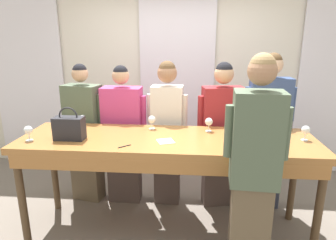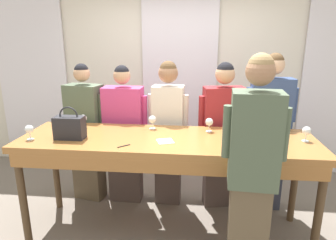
{
  "view_description": "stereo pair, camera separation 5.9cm",
  "coord_description": "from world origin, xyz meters",
  "px_view_note": "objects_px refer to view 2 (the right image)",
  "views": [
    {
      "loc": [
        0.23,
        -2.65,
        1.94
      ],
      "look_at": [
        0.0,
        0.08,
        1.17
      ],
      "focal_mm": 32.0,
      "sensor_mm": 36.0,
      "label": 1
    },
    {
      "loc": [
        0.29,
        -2.65,
        1.94
      ],
      "look_at": [
        0.0,
        0.08,
        1.17
      ],
      "focal_mm": 32.0,
      "sensor_mm": 36.0,
      "label": 2
    }
  ],
  "objects_px": {
    "wine_glass_center_right": "(83,119)",
    "guest_navy_coat": "(269,132)",
    "wine_glass_front_right": "(209,122)",
    "guest_olive_jacket": "(86,133)",
    "wine_glass_front_mid": "(307,131)",
    "host_pouring": "(252,175)",
    "guest_pink_top": "(124,135)",
    "tasting_bar": "(167,148)",
    "wine_glass_center_left": "(73,122)",
    "handbag": "(70,127)",
    "guest_cream_sweater": "(168,131)",
    "wine_glass_center_mid": "(152,120)",
    "wine_glass_front_left": "(29,130)",
    "guest_striped_shirt": "(222,134)",
    "wine_bottle": "(260,120)"
  },
  "relations": [
    {
      "from": "wine_glass_front_mid",
      "to": "guest_olive_jacket",
      "type": "xyz_separation_m",
      "value": [
        -2.29,
        0.56,
        -0.28
      ]
    },
    {
      "from": "wine_glass_front_mid",
      "to": "guest_navy_coat",
      "type": "height_order",
      "value": "guest_navy_coat"
    },
    {
      "from": "wine_glass_front_mid",
      "to": "host_pouring",
      "type": "relative_size",
      "value": 0.07
    },
    {
      "from": "wine_glass_center_left",
      "to": "wine_glass_center_right",
      "type": "distance_m",
      "value": 0.15
    },
    {
      "from": "wine_glass_center_left",
      "to": "tasting_bar",
      "type": "bearing_deg",
      "value": -6.88
    },
    {
      "from": "guest_olive_jacket",
      "to": "host_pouring",
      "type": "xyz_separation_m",
      "value": [
        1.72,
        -1.18,
        0.12
      ]
    },
    {
      "from": "wine_glass_center_mid",
      "to": "guest_navy_coat",
      "type": "bearing_deg",
      "value": 14.68
    },
    {
      "from": "wine_glass_center_right",
      "to": "guest_navy_coat",
      "type": "distance_m",
      "value": 2.01
    },
    {
      "from": "guest_cream_sweater",
      "to": "wine_glass_center_left",
      "type": "bearing_deg",
      "value": -150.87
    },
    {
      "from": "wine_glass_front_left",
      "to": "guest_navy_coat",
      "type": "bearing_deg",
      "value": 18.46
    },
    {
      "from": "handbag",
      "to": "guest_olive_jacket",
      "type": "xyz_separation_m",
      "value": [
        -0.13,
        0.71,
        -0.29
      ]
    },
    {
      "from": "guest_olive_jacket",
      "to": "guest_striped_shirt",
      "type": "height_order",
      "value": "guest_striped_shirt"
    },
    {
      "from": "wine_glass_center_mid",
      "to": "host_pouring",
      "type": "distance_m",
      "value": 1.23
    },
    {
      "from": "wine_glass_center_mid",
      "to": "wine_glass_center_right",
      "type": "distance_m",
      "value": 0.72
    },
    {
      "from": "guest_striped_shirt",
      "to": "guest_navy_coat",
      "type": "bearing_deg",
      "value": 0.0
    },
    {
      "from": "tasting_bar",
      "to": "guest_navy_coat",
      "type": "bearing_deg",
      "value": 30.0
    },
    {
      "from": "tasting_bar",
      "to": "wine_glass_center_left",
      "type": "xyz_separation_m",
      "value": [
        -0.95,
        0.11,
        0.19
      ]
    },
    {
      "from": "wine_glass_center_left",
      "to": "guest_striped_shirt",
      "type": "bearing_deg",
      "value": 18.35
    },
    {
      "from": "wine_glass_center_left",
      "to": "wine_glass_center_mid",
      "type": "relative_size",
      "value": 1.0
    },
    {
      "from": "wine_bottle",
      "to": "guest_olive_jacket",
      "type": "height_order",
      "value": "guest_olive_jacket"
    },
    {
      "from": "wine_glass_center_mid",
      "to": "guest_cream_sweater",
      "type": "height_order",
      "value": "guest_cream_sweater"
    },
    {
      "from": "tasting_bar",
      "to": "wine_glass_front_mid",
      "type": "bearing_deg",
      "value": 2.5
    },
    {
      "from": "wine_glass_front_mid",
      "to": "guest_pink_top",
      "type": "height_order",
      "value": "guest_pink_top"
    },
    {
      "from": "wine_bottle",
      "to": "guest_cream_sweater",
      "type": "distance_m",
      "value": 1.02
    },
    {
      "from": "guest_cream_sweater",
      "to": "host_pouring",
      "type": "height_order",
      "value": "host_pouring"
    },
    {
      "from": "guest_olive_jacket",
      "to": "wine_glass_front_mid",
      "type": "bearing_deg",
      "value": -13.72
    },
    {
      "from": "wine_glass_front_right",
      "to": "guest_olive_jacket",
      "type": "relative_size",
      "value": 0.08
    },
    {
      "from": "handbag",
      "to": "guest_striped_shirt",
      "type": "relative_size",
      "value": 0.18
    },
    {
      "from": "wine_glass_front_left",
      "to": "wine_glass_center_mid",
      "type": "distance_m",
      "value": 1.16
    },
    {
      "from": "wine_glass_front_mid",
      "to": "guest_olive_jacket",
      "type": "height_order",
      "value": "guest_olive_jacket"
    },
    {
      "from": "handbag",
      "to": "wine_glass_center_left",
      "type": "xyz_separation_m",
      "value": [
        -0.05,
        0.21,
        -0.02
      ]
    },
    {
      "from": "handbag",
      "to": "wine_glass_center_left",
      "type": "bearing_deg",
      "value": 104.32
    },
    {
      "from": "wine_glass_front_mid",
      "to": "wine_glass_front_right",
      "type": "bearing_deg",
      "value": 167.0
    },
    {
      "from": "wine_glass_front_right",
      "to": "guest_striped_shirt",
      "type": "distance_m",
      "value": 0.46
    },
    {
      "from": "handbag",
      "to": "wine_glass_center_right",
      "type": "distance_m",
      "value": 0.35
    },
    {
      "from": "guest_pink_top",
      "to": "host_pouring",
      "type": "relative_size",
      "value": 0.89
    },
    {
      "from": "wine_glass_front_mid",
      "to": "guest_olive_jacket",
      "type": "bearing_deg",
      "value": 166.28
    },
    {
      "from": "guest_olive_jacket",
      "to": "wine_glass_front_right",
      "type": "bearing_deg",
      "value": -14.16
    },
    {
      "from": "wine_glass_front_left",
      "to": "wine_glass_center_right",
      "type": "relative_size",
      "value": 1.0
    },
    {
      "from": "wine_bottle",
      "to": "wine_glass_front_mid",
      "type": "xyz_separation_m",
      "value": [
        0.36,
        -0.27,
        -0.02
      ]
    },
    {
      "from": "tasting_bar",
      "to": "guest_olive_jacket",
      "type": "bearing_deg",
      "value": 149.11
    },
    {
      "from": "wine_glass_center_left",
      "to": "host_pouring",
      "type": "height_order",
      "value": "host_pouring"
    },
    {
      "from": "wine_glass_front_right",
      "to": "tasting_bar",
      "type": "bearing_deg",
      "value": -147.26
    },
    {
      "from": "guest_pink_top",
      "to": "wine_glass_center_left",
      "type": "bearing_deg",
      "value": -127.4
    },
    {
      "from": "wine_glass_front_mid",
      "to": "guest_striped_shirt",
      "type": "bearing_deg",
      "value": 141.53
    },
    {
      "from": "handbag",
      "to": "guest_cream_sweater",
      "type": "relative_size",
      "value": 0.18
    },
    {
      "from": "tasting_bar",
      "to": "guest_cream_sweater",
      "type": "height_order",
      "value": "guest_cream_sweater"
    },
    {
      "from": "wine_glass_center_left",
      "to": "guest_pink_top",
      "type": "relative_size",
      "value": 0.08
    },
    {
      "from": "wine_glass_center_right",
      "to": "guest_striped_shirt",
      "type": "distance_m",
      "value": 1.52
    },
    {
      "from": "tasting_bar",
      "to": "host_pouring",
      "type": "bearing_deg",
      "value": -39.54
    }
  ]
}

